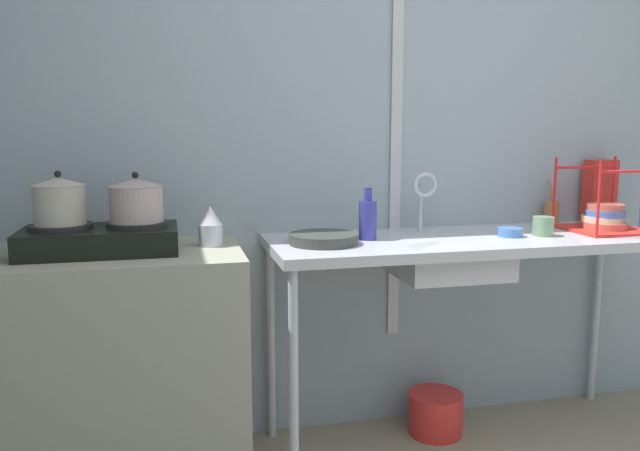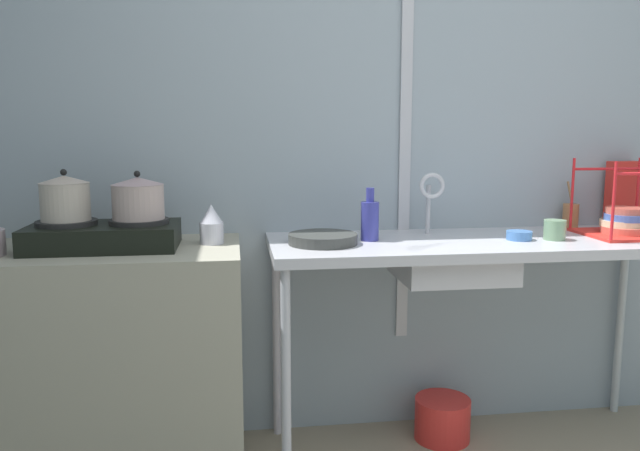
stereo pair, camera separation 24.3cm
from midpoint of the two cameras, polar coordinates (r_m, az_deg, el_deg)
name	(u,v)px [view 1 (the left image)]	position (r m, az deg, el deg)	size (l,w,h in m)	color
wall_back	(401,119)	(2.85, 5.02, 9.65)	(4.67, 0.10, 2.79)	#89969F
wall_metal_strip	(397,87)	(2.78, 4.54, 12.56)	(0.05, 0.01, 2.24)	#AFAFB7
counter_concrete	(100,373)	(2.55, -22.20, -12.44)	(1.06, 0.58, 0.91)	gray
counter_sink	(473,252)	(2.65, 11.30, -2.42)	(1.72, 0.58, 0.91)	#AFAFB7
stove	(100,239)	(2.42, -22.23, -1.15)	(0.54, 0.32, 0.11)	black
pot_on_left_burner	(59,201)	(2.42, -25.46, 2.05)	(0.18, 0.18, 0.19)	#A79B8E
pot_on_right_burner	(136,200)	(2.38, -19.32, 2.20)	(0.19, 0.19, 0.18)	#A6908A
percolator	(210,226)	(2.43, -12.84, -0.08)	(0.09, 0.09, 0.15)	silver
sink_basin	(447,257)	(2.56, 8.93, -2.93)	(0.43, 0.37, 0.15)	#AFAFB7
faucet	(424,191)	(2.68, 6.94, 3.11)	(0.11, 0.06, 0.26)	#AFAFB7
frying_pan	(323,239)	(2.42, -2.56, -1.25)	(0.27, 0.27, 0.04)	#343633
dish_rack	(604,219)	(2.95, 22.51, 0.58)	(0.33, 0.32, 0.32)	red
cup_by_rack	(543,226)	(2.72, 17.40, -0.09)	(0.09, 0.09, 0.08)	gray
small_bowl_on_drainboard	(510,232)	(2.67, 14.57, -0.62)	(0.10, 0.10, 0.04)	#4374B9
bottle_by_sink	(368,219)	(2.50, 1.63, 0.60)	(0.07, 0.07, 0.21)	navy
cereal_box	(600,191)	(3.22, 22.30, 2.91)	(0.15, 0.08, 0.30)	red
utensil_jar	(551,212)	(3.09, 18.35, 1.16)	(0.07, 0.07, 0.21)	#A46A41
bucket_on_floor	(435,413)	(2.94, 8.12, -16.71)	(0.24, 0.24, 0.18)	red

